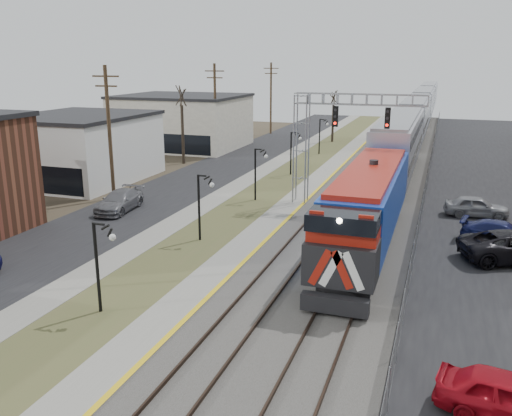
% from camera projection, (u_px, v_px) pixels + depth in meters
% --- Properties ---
extents(street_west, '(7.00, 120.00, 0.04)m').
position_uv_depth(street_west, '(203.00, 176.00, 49.94)').
color(street_west, black).
rests_on(street_west, ground).
extents(sidewalk, '(2.00, 120.00, 0.08)m').
position_uv_depth(sidewalk, '(249.00, 179.00, 48.52)').
color(sidewalk, gray).
rests_on(sidewalk, ground).
extents(grass_median, '(4.00, 120.00, 0.06)m').
position_uv_depth(grass_median, '(281.00, 181.00, 47.57)').
color(grass_median, '#4B512B').
rests_on(grass_median, ground).
extents(platform, '(2.00, 120.00, 0.24)m').
position_uv_depth(platform, '(315.00, 183.00, 46.60)').
color(platform, gray).
rests_on(platform, ground).
extents(ballast_bed, '(8.00, 120.00, 0.20)m').
position_uv_depth(ballast_bed, '(374.00, 187.00, 45.03)').
color(ballast_bed, '#595651').
rests_on(ballast_bed, ground).
extents(platform_edge, '(0.24, 120.00, 0.01)m').
position_uv_depth(platform_edge, '(325.00, 182.00, 46.29)').
color(platform_edge, gold).
rests_on(platform_edge, platform).
extents(track_near, '(1.58, 120.00, 0.15)m').
position_uv_depth(track_near, '(350.00, 184.00, 45.62)').
color(track_near, '#2D2119').
rests_on(track_near, ballast_bed).
extents(track_far, '(1.58, 120.00, 0.15)m').
position_uv_depth(track_far, '(392.00, 187.00, 44.51)').
color(track_far, '#2D2119').
rests_on(track_far, ballast_bed).
extents(train, '(3.00, 108.65, 5.33)m').
position_uv_depth(train, '(416.00, 117.00, 72.46)').
color(train, '#1438A3').
rests_on(train, ground).
extents(signal_gantry, '(9.00, 1.07, 8.15)m').
position_uv_depth(signal_gantry, '(325.00, 130.00, 38.07)').
color(signal_gantry, gray).
rests_on(signal_gantry, ground).
extents(lampposts, '(0.14, 62.14, 4.00)m').
position_uv_depth(lampposts, '(201.00, 207.00, 31.82)').
color(lampposts, black).
rests_on(lampposts, ground).
extents(utility_poles, '(0.28, 80.28, 10.00)m').
position_uv_depth(utility_poles, '(110.00, 134.00, 40.45)').
color(utility_poles, '#4C3823').
rests_on(utility_poles, ground).
extents(fence, '(0.04, 120.00, 1.60)m').
position_uv_depth(fence, '(427.00, 183.00, 43.52)').
color(fence, gray).
rests_on(fence, ground).
extents(buildings_west, '(14.00, 67.00, 7.00)m').
position_uv_depth(buildings_west, '(34.00, 157.00, 42.30)').
color(buildings_west, beige).
rests_on(buildings_west, ground).
extents(bare_trees, '(12.30, 42.30, 5.95)m').
position_uv_depth(bare_trees, '(208.00, 140.00, 53.16)').
color(bare_trees, '#382D23').
rests_on(bare_trees, ground).
extents(car_lot_a, '(4.57, 2.48, 1.48)m').
position_uv_depth(car_lot_a, '(512.00, 400.00, 15.86)').
color(car_lot_a, '#A50C18').
rests_on(car_lot_a, ground).
extents(car_lot_d, '(4.83, 2.69, 1.32)m').
position_uv_depth(car_lot_d, '(502.00, 234.00, 31.18)').
color(car_lot_d, '#161C4F').
rests_on(car_lot_d, ground).
extents(car_lot_e, '(4.30, 2.02, 1.42)m').
position_uv_depth(car_lot_e, '(476.00, 207.00, 36.71)').
color(car_lot_e, gray).
rests_on(car_lot_e, ground).
extents(car_street_b, '(2.46, 5.06, 1.42)m').
position_uv_depth(car_street_b, '(119.00, 202.00, 38.12)').
color(car_street_b, slate).
rests_on(car_street_b, ground).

